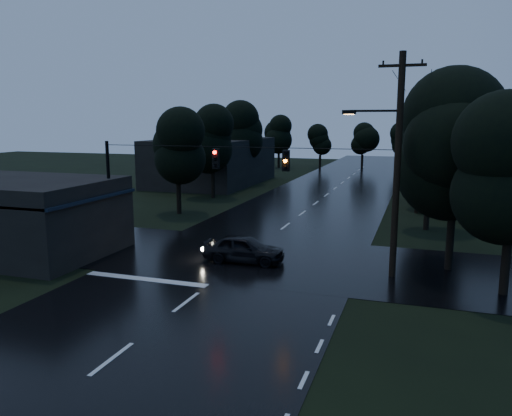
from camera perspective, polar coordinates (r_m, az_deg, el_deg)
The scene contains 18 objects.
ground at distance 16.26m, azimuth -16.13°, elevation -16.29°, with size 160.00×160.00×0.00m, color black.
main_road at distance 43.33m, azimuth 6.84°, elevation 0.52°, with size 12.00×120.00×0.02m, color black.
cross_street at distance 26.33m, azimuth -1.18°, elevation -5.62°, with size 60.00×9.00×0.02m, color black.
storefront at distance 30.38m, azimuth -26.95°, elevation -0.70°, with size 12.15×7.00×4.00m.
building_far_right at distance 46.46m, azimuth 25.13°, elevation 3.02°, with size 10.00×14.00×4.40m, color black.
building_far_left at distance 56.75m, azimuth -5.04°, elevation 5.34°, with size 10.00×16.00×5.00m, color black.
utility_pole_main at distance 22.98m, azimuth 15.65°, elevation 5.06°, with size 3.50×0.30×10.00m.
utility_pole_far at distance 40.01m, azimuth 18.12°, elevation 4.91°, with size 2.00×0.30×7.50m.
anchor_pole_left at distance 28.24m, azimuth -16.40°, elevation 1.27°, with size 0.18×0.18×6.00m, color black.
span_signals at distance 24.29m, azimuth -0.78°, elevation 5.64°, with size 15.00×0.37×1.12m.
tree_corner_near at distance 24.95m, azimuth 21.96°, elevation 6.77°, with size 4.48×4.48×9.44m.
tree_left_a at distance 38.19m, azimuth -8.97°, elevation 7.12°, with size 3.92×3.92×8.26m.
tree_left_b at distance 45.66m, azimuth -5.01°, elevation 8.13°, with size 4.20×4.20×8.85m.
tree_left_c at distance 55.17m, azimuth -1.42°, elevation 8.88°, with size 4.48×4.48×9.44m.
tree_right_a at distance 33.91m, azimuth 19.37°, elevation 6.96°, with size 4.20×4.20×8.85m.
tree_right_b at distance 41.91m, azimuth 20.10°, elevation 7.91°, with size 4.48×4.48×9.44m.
tree_right_c at distance 51.91m, azimuth 20.53°, elevation 8.59°, with size 4.76×4.76×10.03m.
car at distance 25.24m, azimuth -1.38°, elevation -4.66°, with size 1.65×4.11×1.40m, color black.
Camera 1 is at (8.53, -11.88, 7.10)m, focal length 35.00 mm.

